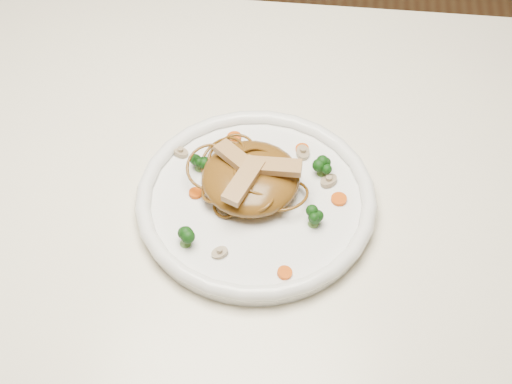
# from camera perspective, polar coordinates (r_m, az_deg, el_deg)

# --- Properties ---
(table) EXTENTS (1.20, 0.80, 0.75)m
(table) POSITION_cam_1_polar(r_m,az_deg,el_deg) (1.05, -3.67, -2.46)
(table) COLOR silver
(table) RESTS_ON ground
(plate) EXTENTS (0.37, 0.37, 0.02)m
(plate) POSITION_cam_1_polar(r_m,az_deg,el_deg) (0.93, 0.00, -0.86)
(plate) COLOR white
(plate) RESTS_ON table
(noodle_mound) EXTENTS (0.17, 0.17, 0.04)m
(noodle_mound) POSITION_cam_1_polar(r_m,az_deg,el_deg) (0.92, -0.42, 1.12)
(noodle_mound) COLOR brown
(noodle_mound) RESTS_ON plate
(chicken_a) EXTENTS (0.07, 0.02, 0.01)m
(chicken_a) POSITION_cam_1_polar(r_m,az_deg,el_deg) (0.90, 1.40, 2.02)
(chicken_a) COLOR tan
(chicken_a) RESTS_ON noodle_mound
(chicken_b) EXTENTS (0.07, 0.06, 0.01)m
(chicken_b) POSITION_cam_1_polar(r_m,az_deg,el_deg) (0.91, -1.42, 2.57)
(chicken_b) COLOR tan
(chicken_b) RESTS_ON noodle_mound
(chicken_c) EXTENTS (0.05, 0.08, 0.01)m
(chicken_c) POSITION_cam_1_polar(r_m,az_deg,el_deg) (0.89, -0.99, 0.89)
(chicken_c) COLOR tan
(chicken_c) RESTS_ON noodle_mound
(broccoli_0) EXTENTS (0.03, 0.03, 0.03)m
(broccoli_0) POSITION_cam_1_polar(r_m,az_deg,el_deg) (0.95, 5.26, 2.07)
(broccoli_0) COLOR #113F0D
(broccoli_0) RESTS_ON plate
(broccoli_1) EXTENTS (0.03, 0.03, 0.03)m
(broccoli_1) POSITION_cam_1_polar(r_m,az_deg,el_deg) (0.95, -4.47, 2.38)
(broccoli_1) COLOR #113F0D
(broccoli_1) RESTS_ON plate
(broccoli_2) EXTENTS (0.03, 0.03, 0.03)m
(broccoli_2) POSITION_cam_1_polar(r_m,az_deg,el_deg) (0.88, -5.63, -3.55)
(broccoli_2) COLOR #113F0D
(broccoli_2) RESTS_ON plate
(broccoli_3) EXTENTS (0.03, 0.03, 0.03)m
(broccoli_3) POSITION_cam_1_polar(r_m,az_deg,el_deg) (0.89, 4.58, -1.93)
(broccoli_3) COLOR #113F0D
(broccoli_3) RESTS_ON plate
(carrot_0) EXTENTS (0.02, 0.02, 0.00)m
(carrot_0) POSITION_cam_1_polar(r_m,az_deg,el_deg) (0.98, 3.64, 3.40)
(carrot_0) COLOR #D04807
(carrot_0) RESTS_ON plate
(carrot_1) EXTENTS (0.02, 0.02, 0.00)m
(carrot_1) POSITION_cam_1_polar(r_m,az_deg,el_deg) (0.93, -4.76, -0.09)
(carrot_1) COLOR #D04807
(carrot_1) RESTS_ON plate
(carrot_2) EXTENTS (0.02, 0.02, 0.00)m
(carrot_2) POSITION_cam_1_polar(r_m,az_deg,el_deg) (0.93, 6.53, -0.56)
(carrot_2) COLOR #D04807
(carrot_2) RESTS_ON plate
(carrot_3) EXTENTS (0.02, 0.02, 0.00)m
(carrot_3) POSITION_cam_1_polar(r_m,az_deg,el_deg) (1.00, -1.72, 4.35)
(carrot_3) COLOR #D04807
(carrot_3) RESTS_ON plate
(carrot_4) EXTENTS (0.02, 0.02, 0.00)m
(carrot_4) POSITION_cam_1_polar(r_m,az_deg,el_deg) (0.86, 2.27, -6.35)
(carrot_4) COLOR #D04807
(carrot_4) RESTS_ON plate
(mushroom_0) EXTENTS (0.03, 0.03, 0.01)m
(mushroom_0) POSITION_cam_1_polar(r_m,az_deg,el_deg) (0.87, -2.87, -4.80)
(mushroom_0) COLOR tan
(mushroom_0) RESTS_ON plate
(mushroom_1) EXTENTS (0.04, 0.04, 0.01)m
(mushroom_1) POSITION_cam_1_polar(r_m,az_deg,el_deg) (0.95, 5.73, 0.87)
(mushroom_1) COLOR tan
(mushroom_1) RESTS_ON plate
(mushroom_2) EXTENTS (0.03, 0.03, 0.01)m
(mushroom_2) POSITION_cam_1_polar(r_m,az_deg,el_deg) (0.98, -5.94, 3.11)
(mushroom_2) COLOR tan
(mushroom_2) RESTS_ON plate
(mushroom_3) EXTENTS (0.03, 0.03, 0.01)m
(mushroom_3) POSITION_cam_1_polar(r_m,az_deg,el_deg) (0.98, 3.70, 3.10)
(mushroom_3) COLOR tan
(mushroom_3) RESTS_ON plate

